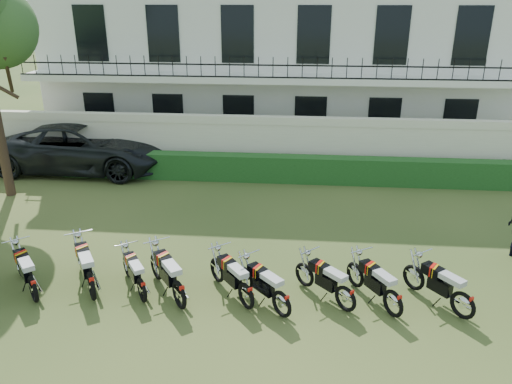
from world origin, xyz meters
TOP-DOWN VIEW (x-y plane):
  - ground at (0.00, 0.00)m, footprint 100.00×100.00m
  - perimeter_wall at (0.00, 8.00)m, footprint 30.00×0.35m
  - hedge at (1.00, 7.20)m, footprint 18.00×0.60m
  - building at (0.00, 13.96)m, footprint 20.40×9.60m
  - motorcycle_1 at (-4.85, -1.26)m, footprint 1.38×1.58m
  - motorcycle_2 at (-3.56, -1.05)m, footprint 1.22×1.85m
  - motorcycle_3 at (-2.39, -1.02)m, footprint 1.09×1.56m
  - motorcycle_4 at (-1.47, -1.21)m, footprint 1.32×1.77m
  - motorcycle_5 at (0.01, -1.08)m, footprint 1.28×1.60m
  - motorcycle_6 at (0.81, -1.32)m, footprint 1.40×1.48m
  - motorcycle_7 at (2.21, -0.98)m, footprint 1.39×1.44m
  - motorcycle_8 at (3.22, -1.09)m, footprint 1.11×1.72m
  - motorcycle_9 at (4.71, -1.03)m, footprint 1.29×1.62m
  - suv at (-7.47, 7.86)m, footprint 6.90×3.27m

SIDE VIEW (x-z plane):
  - ground at x=0.00m, z-range 0.00..0.00m
  - motorcycle_3 at x=-2.39m, z-range -0.04..0.95m
  - motorcycle_7 at x=2.21m, z-range -0.04..1.00m
  - motorcycle_6 at x=0.81m, z-range -0.04..1.02m
  - motorcycle_5 at x=0.01m, z-range -0.04..1.02m
  - motorcycle_8 at x=3.22m, z-range -0.04..1.03m
  - motorcycle_9 at x=4.71m, z-range -0.04..1.04m
  - hedge at x=1.00m, z-range 0.00..1.00m
  - motorcycle_1 at x=-4.85m, z-range -0.04..1.05m
  - motorcycle_4 at x=-1.47m, z-range -0.04..1.11m
  - motorcycle_2 at x=-3.56m, z-range -0.04..1.11m
  - suv at x=-7.47m, z-range 0.00..1.90m
  - perimeter_wall at x=0.00m, z-range 0.02..2.32m
  - building at x=0.00m, z-range 0.01..7.41m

